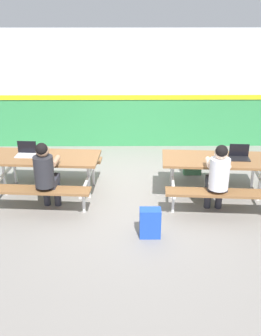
{
  "coord_description": "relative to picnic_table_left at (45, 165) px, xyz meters",
  "views": [
    {
      "loc": [
        -0.04,
        -6.08,
        3.14
      ],
      "look_at": [
        0.0,
        -0.07,
        0.55
      ],
      "focal_mm": 41.89,
      "sensor_mm": 36.0,
      "label": 1
    }
  ],
  "objects": [
    {
      "name": "ground_plane",
      "position": [
        1.44,
        0.01,
        -0.58
      ],
      "size": [
        10.0,
        10.0,
        0.02
      ],
      "primitive_type": "cube",
      "color": "gray"
    },
    {
      "name": "accent_backdrop",
      "position": [
        1.44,
        2.56,
        0.67
      ],
      "size": [
        8.0,
        0.14,
        2.6
      ],
      "color": "#338C4C",
      "rests_on": "ground"
    },
    {
      "name": "picnic_table_left",
      "position": [
        0.0,
        0.0,
        0.0
      ],
      "size": [
        1.87,
        1.67,
        0.74
      ],
      "color": "brown",
      "rests_on": "ground"
    },
    {
      "name": "picnic_table_right",
      "position": [
        2.88,
        -0.13,
        0.0
      ],
      "size": [
        1.87,
        1.67,
        0.74
      ],
      "color": "brown",
      "rests_on": "ground"
    },
    {
      "name": "student_nearer",
      "position": [
        0.13,
        -0.57,
        0.13
      ],
      "size": [
        0.38,
        0.53,
        1.21
      ],
      "color": "#2D2D38",
      "rests_on": "ground"
    },
    {
      "name": "student_further",
      "position": [
        2.76,
        -0.68,
        0.13
      ],
      "size": [
        0.38,
        0.53,
        1.21
      ],
      "color": "#2D2D38",
      "rests_on": "ground"
    },
    {
      "name": "laptop_silver",
      "position": [
        -0.31,
        0.06,
        0.21
      ],
      "size": [
        0.33,
        0.24,
        0.22
      ],
      "color": "silver",
      "rests_on": "picnic_table_left"
    },
    {
      "name": "laptop_dark",
      "position": [
        3.22,
        -0.11,
        0.21
      ],
      "size": [
        0.33,
        0.24,
        0.22
      ],
      "color": "black",
      "rests_on": "picnic_table_right"
    },
    {
      "name": "backpack_dark",
      "position": [
        1.71,
        -1.27,
        -0.36
      ],
      "size": [
        0.3,
        0.22,
        0.44
      ],
      "color": "#1E47B2",
      "rests_on": "ground"
    },
    {
      "name": "tote_bag_bright",
      "position": [
        2.65,
        0.91,
        -0.38
      ],
      "size": [
        0.34,
        0.21,
        0.43
      ],
      "color": "#3F724C",
      "rests_on": "ground"
    }
  ]
}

